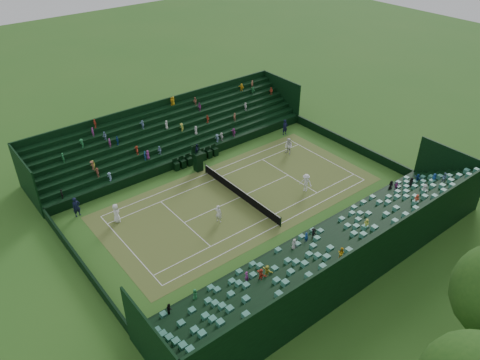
% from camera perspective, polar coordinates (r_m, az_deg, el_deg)
% --- Properties ---
extents(ground, '(160.00, 160.00, 0.00)m').
position_cam_1_polar(ground, '(45.25, 0.00, -2.12)').
color(ground, '#2D641F').
rests_on(ground, ground).
extents(court_surface, '(12.97, 26.77, 0.01)m').
position_cam_1_polar(court_surface, '(45.25, 0.00, -2.12)').
color(court_surface, '#3B6923').
rests_on(court_surface, ground).
extents(perimeter_wall_north, '(17.17, 0.20, 1.00)m').
position_cam_1_polar(perimeter_wall_north, '(54.81, 13.17, 4.30)').
color(perimeter_wall_north, black).
rests_on(perimeter_wall_north, ground).
extents(perimeter_wall_south, '(17.17, 0.20, 1.00)m').
position_cam_1_polar(perimeter_wall_south, '(39.29, -18.75, -9.71)').
color(perimeter_wall_south, black).
rests_on(perimeter_wall_south, ground).
extents(perimeter_wall_east, '(0.20, 31.77, 1.00)m').
position_cam_1_polar(perimeter_wall_east, '(40.02, 7.62, -7.00)').
color(perimeter_wall_east, black).
rests_on(perimeter_wall_east, ground).
extents(perimeter_wall_west, '(0.20, 31.77, 1.00)m').
position_cam_1_polar(perimeter_wall_west, '(50.86, -5.95, 2.66)').
color(perimeter_wall_west, black).
rests_on(perimeter_wall_west, ground).
extents(north_grandstand, '(6.60, 32.00, 4.90)m').
position_cam_1_polar(north_grandstand, '(37.35, 12.30, -8.91)').
color(north_grandstand, black).
rests_on(north_grandstand, ground).
extents(south_grandstand, '(6.60, 32.00, 4.90)m').
position_cam_1_polar(south_grandstand, '(53.52, -8.48, 5.39)').
color(south_grandstand, black).
rests_on(south_grandstand, ground).
extents(tennis_net, '(11.67, 0.10, 1.06)m').
position_cam_1_polar(tennis_net, '(44.95, 0.00, -1.58)').
color(tennis_net, black).
rests_on(tennis_net, ground).
extents(umpire_chair, '(0.99, 0.99, 3.11)m').
position_cam_1_polar(umpire_chair, '(48.96, -5.16, 2.55)').
color(umpire_chair, black).
rests_on(umpire_chair, ground).
extents(courtside_chairs, '(0.59, 5.56, 1.28)m').
position_cam_1_polar(courtside_chairs, '(50.78, -5.37, 2.63)').
color(courtside_chairs, black).
rests_on(courtside_chairs, ground).
extents(player_near_west, '(0.98, 0.71, 1.87)m').
position_cam_1_polar(player_near_west, '(43.08, -14.86, -3.93)').
color(player_near_west, white).
rests_on(player_near_west, ground).
extents(player_near_east, '(0.78, 0.66, 1.81)m').
position_cam_1_polar(player_near_east, '(41.69, -2.64, -4.11)').
color(player_near_east, white).
rests_on(player_near_east, ground).
extents(player_far_west, '(0.94, 0.74, 1.90)m').
position_cam_1_polar(player_far_west, '(52.23, 5.94, 4.10)').
color(player_far_west, white).
rests_on(player_far_west, ground).
extents(player_far_east, '(1.41, 1.16, 1.90)m').
position_cam_1_polar(player_far_east, '(46.10, 8.03, -0.33)').
color(player_far_east, white).
rests_on(player_far_east, ground).
extents(line_judge_north, '(0.49, 0.72, 1.93)m').
position_cam_1_polar(line_judge_north, '(56.35, 5.50, 6.42)').
color(line_judge_north, black).
rests_on(line_judge_north, ground).
extents(line_judge_south, '(0.50, 0.73, 1.94)m').
position_cam_1_polar(line_judge_south, '(44.85, -19.32, -3.12)').
color(line_judge_south, black).
rests_on(line_judge_south, ground).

